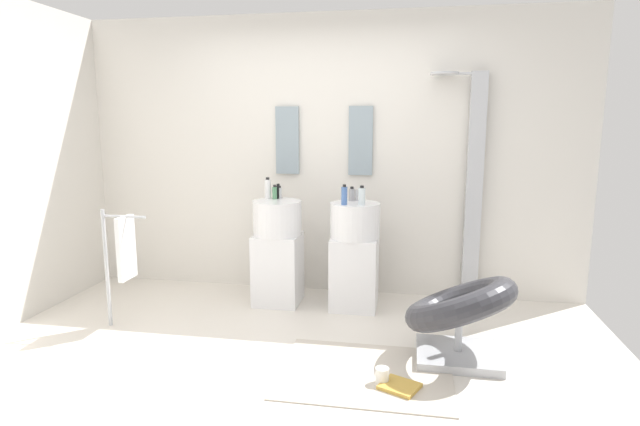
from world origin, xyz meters
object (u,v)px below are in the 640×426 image
Objects in this scene: pedestal_sink_right at (355,254)px; towel_rack at (123,250)px; magazine_ochre at (400,386)px; coffee_mug at (382,376)px; shower_column at (472,184)px; lounge_chair at (460,311)px; soap_bottle_white at (268,189)px; pedestal_sink_left at (278,250)px; soap_bottle_black at (278,192)px; soap_bottle_green at (275,193)px; soap_bottle_clear at (362,196)px; soap_bottle_blue at (344,195)px; soap_bottle_grey at (352,195)px.

pedestal_sink_right is 1.09× the size of towel_rack.
coffee_mug is at bearing -175.75° from magazine_ochre.
shower_column is 1.93× the size of lounge_chair.
soap_bottle_white is at bearing 148.71° from lounge_chair.
pedestal_sink_left is 0.53m from soap_bottle_black.
soap_bottle_white is at bearing 176.61° from soap_bottle_green.
soap_bottle_clear is 0.95× the size of soap_bottle_blue.
pedestal_sink_left is at bearing -42.58° from soap_bottle_white.
soap_bottle_green is (-0.05, 0.10, 0.51)m from pedestal_sink_left.
towel_rack is at bearing -139.32° from soap_bottle_green.
coffee_mug is (0.33, -1.33, -0.42)m from pedestal_sink_right.
soap_bottle_blue is (0.64, -0.26, 0.02)m from soap_bottle_black.
soap_bottle_white is at bearing -171.92° from shower_column.
pedestal_sink_left is at bearing -170.42° from soap_bottle_grey.
pedestal_sink_right reaches higher than lounge_chair.
coffee_mug is at bearing -75.71° from soap_bottle_grey.
soap_bottle_green is at bearing 162.20° from soap_bottle_blue.
soap_bottle_white reaches higher than pedestal_sink_right.
soap_bottle_black is 0.68m from soap_bottle_grey.
shower_column is at bearing 8.50° from soap_bottle_green.
pedestal_sink_left is at bearing -168.04° from shower_column.
soap_bottle_white reaches higher than towel_rack.
soap_bottle_blue reaches higher than soap_bottle_clear.
soap_bottle_black is at bearing 125.23° from coffee_mug.
soap_bottle_green is (1.00, 0.86, 0.37)m from towel_rack.
towel_rack is at bearing 177.23° from lounge_chair.
soap_bottle_clear reaches higher than soap_bottle_green.
pedestal_sink_left is at bearing 173.13° from soap_bottle_clear.
shower_column is (1.70, 0.36, 0.60)m from pedestal_sink_left.
soap_bottle_clear is (1.81, 0.67, 0.38)m from towel_rack.
soap_bottle_clear is 0.82m from soap_bottle_black.
shower_column is 2.16× the size of towel_rack.
towel_rack reaches higher than coffee_mug.
pedestal_sink_right is 0.97m from soap_bottle_white.
soap_bottle_blue is at bearing -156.46° from shower_column.
magazine_ochre is 1.72× the size of soap_bottle_green.
lounge_chair is at bearing -46.40° from soap_bottle_clear.
soap_bottle_blue reaches higher than soap_bottle_black.
soap_bottle_blue is (0.72, -0.22, -0.01)m from soap_bottle_white.
soap_bottle_black is (-1.54, 1.03, 0.65)m from lounge_chair.
soap_bottle_grey is at bearing 80.21° from soap_bottle_blue.
soap_bottle_clear is 1.22× the size of soap_bottle_black.
soap_bottle_white is 0.07m from soap_bottle_green.
magazine_ochre is at bearing -15.73° from towel_rack.
soap_bottle_black is at bearing 100.21° from pedestal_sink_left.
soap_bottle_blue reaches higher than soap_bottle_grey.
soap_bottle_blue is (-0.15, -0.02, 0.00)m from soap_bottle_clear.
pedestal_sink_right is 1.51m from magazine_ochre.
soap_bottle_black is 0.69m from soap_bottle_blue.
pedestal_sink_right is 6.39× the size of soap_bottle_clear.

